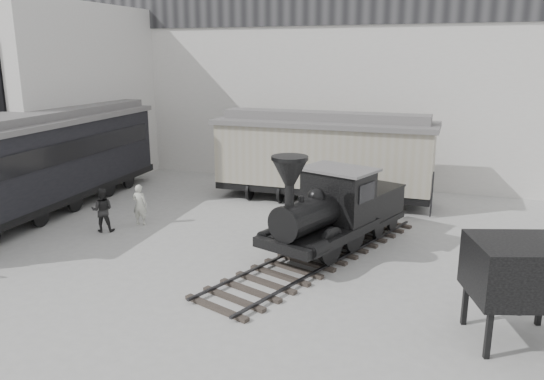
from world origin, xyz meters
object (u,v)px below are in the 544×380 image
at_px(locomotive, 332,214).
at_px(visitor_a, 140,205).
at_px(boxcar, 324,155).
at_px(passenger_coach, 39,162).
at_px(visitor_b, 102,210).
at_px(coal_hopper, 521,277).

relative_size(locomotive, visitor_a, 6.27).
xyz_separation_m(locomotive, boxcar, (-1.96, 6.34, 0.82)).
xyz_separation_m(passenger_coach, visitor_b, (3.97, -1.18, -1.36)).
bearing_deg(passenger_coach, coal_hopper, -17.67).
bearing_deg(visitor_a, coal_hopper, 154.49).
bearing_deg(passenger_coach, locomotive, -4.80).
distance_m(passenger_coach, visitor_a, 5.04).
relative_size(passenger_coach, visitor_a, 9.16).
bearing_deg(boxcar, passenger_coach, -151.42).
height_order(visitor_b, coal_hopper, coal_hopper).
relative_size(boxcar, visitor_b, 5.93).
distance_m(passenger_coach, coal_hopper, 18.80).
height_order(locomotive, coal_hopper, locomotive).
bearing_deg(boxcar, locomotive, -73.69).
height_order(boxcar, passenger_coach, boxcar).
distance_m(boxcar, passenger_coach, 12.35).
bearing_deg(boxcar, visitor_a, -135.11).
xyz_separation_m(locomotive, coal_hopper, (5.51, -4.30, 0.29)).
bearing_deg(visitor_b, coal_hopper, 140.83).
xyz_separation_m(boxcar, visitor_b, (-6.79, -7.25, -1.31)).
xyz_separation_m(locomotive, visitor_a, (-7.87, 0.27, -0.50)).
relative_size(passenger_coach, coal_hopper, 5.49).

